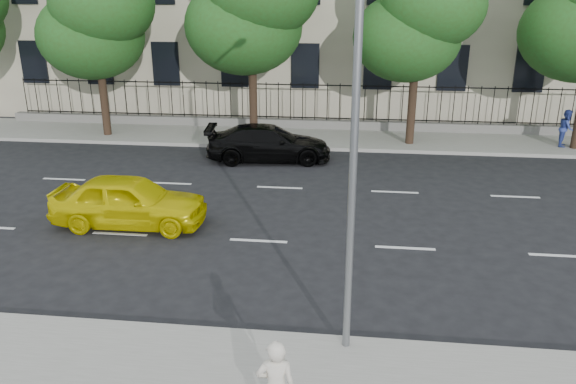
% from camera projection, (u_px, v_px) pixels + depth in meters
% --- Properties ---
extents(ground, '(120.00, 120.00, 0.00)m').
position_uv_depth(ground, '(241.00, 285.00, 13.19)').
color(ground, black).
rests_on(ground, ground).
extents(far_sidewalk, '(60.00, 4.00, 0.15)m').
position_uv_depth(far_sidewalk, '(299.00, 137.00, 26.26)').
color(far_sidewalk, gray).
rests_on(far_sidewalk, ground).
extents(lane_markings, '(49.60, 4.62, 0.01)m').
position_uv_depth(lane_markings, '(270.00, 211.00, 17.63)').
color(lane_markings, silver).
rests_on(lane_markings, ground).
extents(iron_fence, '(30.00, 0.50, 2.20)m').
position_uv_depth(iron_fence, '(303.00, 117.00, 27.65)').
color(iron_fence, slate).
rests_on(iron_fence, far_sidewalk).
extents(street_light, '(0.25, 3.32, 8.05)m').
position_uv_depth(street_light, '(357.00, 77.00, 9.53)').
color(street_light, slate).
rests_on(street_light, near_sidewalk).
extents(tree_b, '(5.53, 5.12, 8.97)m').
position_uv_depth(tree_b, '(96.00, 7.00, 24.70)').
color(tree_b, '#382619').
rests_on(tree_b, far_sidewalk).
extents(tree_d, '(5.34, 4.94, 8.84)m').
position_uv_depth(tree_d, '(420.00, 9.00, 23.16)').
color(tree_d, '#382619').
rests_on(tree_d, far_sidewalk).
extents(yellow_taxi, '(4.50, 1.86, 1.52)m').
position_uv_depth(yellow_taxi, '(129.00, 201.00, 16.33)').
color(yellow_taxi, '#D7C604').
rests_on(yellow_taxi, ground).
extents(black_sedan, '(5.20, 2.58, 1.45)m').
position_uv_depth(black_sedan, '(269.00, 143.00, 22.68)').
color(black_sedan, black).
rests_on(black_sedan, ground).
extents(pedestrian_far, '(0.84, 0.94, 1.61)m').
position_uv_depth(pedestrian_far, '(566.00, 128.00, 24.16)').
color(pedestrian_far, '#304195').
rests_on(pedestrian_far, far_sidewalk).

